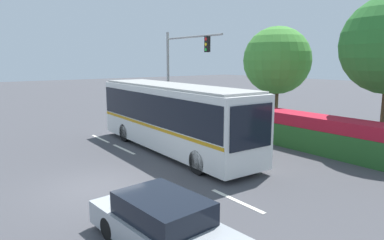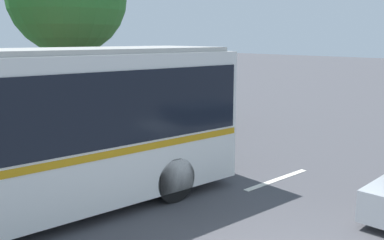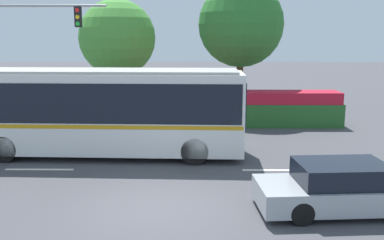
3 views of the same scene
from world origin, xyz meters
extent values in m
cube|color=black|center=(2.84, 4.83, 2.11)|extent=(0.13, 2.11, 1.68)
cylinder|color=black|center=(1.06, 5.97, 0.50)|extent=(1.01, 0.33, 1.00)
cylinder|color=black|center=(1.00, 3.80, 0.50)|extent=(1.01, 0.33, 1.00)
cylinder|color=black|center=(3.55, 0.34, 0.30)|extent=(0.62, 0.26, 0.60)
cube|color=#286028|center=(3.43, 10.85, 0.60)|extent=(10.29, 1.59, 1.19)
cube|color=#B7192D|center=(3.43, 10.85, 1.49)|extent=(10.08, 1.51, 0.60)
cylinder|color=brown|center=(3.58, 13.78, 1.76)|extent=(0.38, 0.38, 3.53)
cube|color=silver|center=(3.88, 3.13, 0.01)|extent=(2.40, 0.16, 0.01)
camera|label=1|loc=(11.54, -4.47, 4.56)|focal=32.31mm
camera|label=2|loc=(-4.66, -3.19, 3.57)|focal=39.95mm
camera|label=3|loc=(1.09, -10.95, 4.55)|focal=39.40mm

